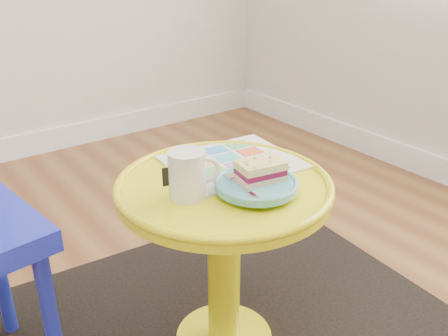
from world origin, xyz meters
TOP-DOWN VIEW (x-y plane):
  - side_table at (0.60, 0.34)m, footprint 0.51×0.51m
  - newspaper at (0.69, 0.42)m, footprint 0.34×0.29m
  - mug at (0.50, 0.34)m, footprint 0.12×0.08m
  - plate at (0.63, 0.26)m, footprint 0.19×0.19m
  - cake_slice at (0.64, 0.27)m, footprint 0.11×0.09m
  - fork at (0.59, 0.27)m, footprint 0.04×0.14m

SIDE VIEW (x-z plane):
  - side_table at x=0.60m, z-range 0.11..0.59m
  - newspaper at x=0.69m, z-range 0.49..0.49m
  - plate at x=0.63m, z-range 0.50..0.52m
  - fork at x=0.59m, z-range 0.51..0.52m
  - cake_slice at x=0.64m, z-range 0.51..0.56m
  - mug at x=0.50m, z-range 0.49..0.60m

